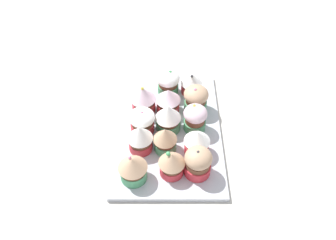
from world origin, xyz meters
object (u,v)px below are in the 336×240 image
cupcake_4 (191,83)px  cupcake_9 (168,82)px  cupcake_0 (198,162)px  cupcake_11 (140,138)px  cupcake_3 (196,98)px  cupcake_10 (133,168)px  cupcake_5 (172,163)px  baking_tray (168,129)px  cupcake_8 (169,100)px  cupcake_12 (142,121)px  napkin (203,236)px  cupcake_6 (165,139)px  cupcake_2 (195,117)px  cupcake_7 (168,117)px  cupcake_13 (143,99)px  cupcake_1 (197,142)px

cupcake_4 → cupcake_9: (-0.17, 6.38, 0.39)cm
cupcake_0 → cupcake_11: size_ratio=1.02×
cupcake_3 → cupcake_10: bearing=145.5°
cupcake_5 → baking_tray: bearing=3.4°
cupcake_8 → cupcake_3: bearing=-83.9°
cupcake_5 → cupcake_12: (12.56, 7.22, -0.10)cm
cupcake_0 → cupcake_3: cupcake_0 is taller
cupcake_4 → cupcake_10: bearing=153.5°
cupcake_0 → napkin: 15.52cm
cupcake_6 → cupcake_2: bearing=-46.3°
cupcake_7 → cupcake_13: bearing=45.8°
cupcake_2 → cupcake_3: bearing=-5.0°
cupcake_1 → cupcake_0: bearing=178.8°
cupcake_3 → cupcake_4: cupcake_3 is taller
cupcake_7 → cupcake_5: bearing=-176.6°
baking_tray → cupcake_10: (-14.73, 7.68, 4.27)cm
cupcake_6 → cupcake_11: bearing=89.0°
baking_tray → cupcake_1: cupcake_1 is taller
cupcake_12 → cupcake_13: bearing=0.2°
cupcake_7 → cupcake_8: 6.19cm
cupcake_6 → cupcake_0: bearing=-132.4°
cupcake_2 → cupcake_7: 6.68cm
cupcake_4 → cupcake_6: bearing=160.5°
napkin → cupcake_9: bearing=9.7°
cupcake_9 → cupcake_12: size_ratio=1.05×
napkin → cupcake_0: bearing=2.1°
cupcake_1 → cupcake_13: (13.71, 13.16, 0.43)cm
cupcake_2 → cupcake_5: cupcake_2 is taller
baking_tray → cupcake_9: cupcake_9 is taller
cupcake_0 → cupcake_11: (6.75, 13.14, 0.19)cm
cupcake_2 → cupcake_13: bearing=65.9°
cupcake_3 → cupcake_9: size_ratio=1.04×
cupcake_3 → cupcake_10: size_ratio=1.04×
cupcake_0 → cupcake_2: size_ratio=1.02×
cupcake_0 → cupcake_12: (12.40, 13.01, -0.27)cm
cupcake_6 → cupcake_11: 5.86cm
cupcake_7 → napkin: bearing=-165.7°
cupcake_0 → cupcake_5: 5.79cm
napkin → cupcake_3: bearing=-0.2°
cupcake_9 → cupcake_12: bearing=155.5°
cupcake_7 → cupcake_11: 9.24cm
cupcake_3 → cupcake_2: bearing=175.0°
cupcake_4 → cupcake_5: size_ratio=0.91×
cupcake_3 → cupcake_8: (-0.75, 7.05, 0.08)cm
cupcake_10 → napkin: size_ratio=0.46×
cupcake_12 → baking_tray: bearing=-82.6°
cupcake_3 → cupcake_10: 26.32cm
cupcake_5 → cupcake_8: size_ratio=0.98×
cupcake_0 → cupcake_3: 20.20cm
cupcake_4 → cupcake_0: bearing=-179.6°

